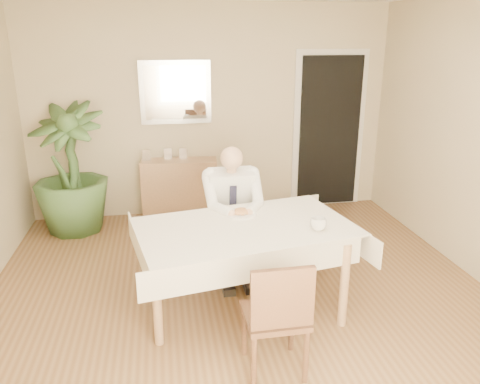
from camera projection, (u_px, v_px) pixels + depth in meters
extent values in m
plane|color=brown|center=(247.00, 313.00, 3.91)|extent=(5.00, 5.00, 0.00)
cube|color=#C8B590|center=(211.00, 112.00, 5.84)|extent=(4.50, 0.02, 2.60)
cube|color=silver|center=(437.00, 360.00, 1.13)|extent=(1.34, 0.02, 1.44)
cube|color=white|center=(433.00, 354.00, 1.15)|extent=(1.18, 0.02, 1.28)
cube|color=silver|center=(328.00, 132.00, 6.16)|extent=(0.96, 0.03, 2.10)
cube|color=black|center=(329.00, 132.00, 6.13)|extent=(0.80, 0.05, 1.95)
cube|color=silver|center=(175.00, 93.00, 5.66)|extent=(0.86, 0.03, 0.76)
cube|color=white|center=(176.00, 93.00, 5.65)|extent=(0.74, 0.02, 0.64)
cube|color=#AC7D51|center=(245.00, 230.00, 3.75)|extent=(1.74, 1.18, 0.04)
cube|color=#F0E3CA|center=(245.00, 227.00, 3.75)|extent=(1.85, 1.29, 0.01)
cube|color=#F0E3CA|center=(258.00, 267.00, 3.31)|extent=(1.67, 0.33, 0.22)
cube|color=#F0E3CA|center=(235.00, 217.00, 4.25)|extent=(1.67, 0.33, 0.22)
cube|color=#F0E3CA|center=(138.00, 246.00, 3.64)|extent=(0.20, 0.99, 0.22)
cube|color=#F0E3CA|center=(345.00, 232.00, 3.92)|extent=(0.20, 0.99, 0.22)
cylinder|color=#AC7D51|center=(157.00, 302.00, 3.41)|extent=(0.07, 0.07, 0.70)
cylinder|color=#AC7D51|center=(344.00, 286.00, 3.64)|extent=(0.07, 0.07, 0.70)
cylinder|color=#AC7D51|center=(157.00, 258.00, 4.10)|extent=(0.07, 0.07, 0.70)
cylinder|color=#AC7D51|center=(314.00, 246.00, 4.33)|extent=(0.07, 0.07, 0.70)
cube|color=#43281B|center=(230.00, 228.00, 4.60)|extent=(0.43, 0.43, 0.04)
cube|color=#43281B|center=(228.00, 200.00, 4.70)|extent=(0.39, 0.08, 0.39)
cylinder|color=#43281B|center=(216.00, 256.00, 4.49)|extent=(0.04, 0.04, 0.38)
cylinder|color=#43281B|center=(250.00, 254.00, 4.54)|extent=(0.04, 0.04, 0.38)
cylinder|color=#43281B|center=(212.00, 242.00, 4.80)|extent=(0.04, 0.04, 0.38)
cylinder|color=#43281B|center=(244.00, 240.00, 4.85)|extent=(0.04, 0.04, 0.38)
cube|color=#43281B|center=(275.00, 316.00, 3.13)|extent=(0.41, 0.41, 0.04)
cube|color=#43281B|center=(283.00, 298.00, 2.88)|extent=(0.41, 0.05, 0.41)
cylinder|color=#43281B|center=(254.00, 363.00, 3.01)|extent=(0.04, 0.04, 0.40)
cylinder|color=#43281B|center=(306.00, 357.00, 3.07)|extent=(0.04, 0.04, 0.40)
cylinder|color=#43281B|center=(244.00, 331.00, 3.34)|extent=(0.04, 0.04, 0.40)
cylinder|color=#43281B|center=(291.00, 326.00, 3.39)|extent=(0.04, 0.04, 0.40)
cube|color=white|center=(231.00, 196.00, 4.46)|extent=(0.42, 0.31, 0.55)
cube|color=black|center=(233.00, 203.00, 4.35)|extent=(0.07, 0.08, 0.36)
cylinder|color=tan|center=(231.00, 168.00, 4.32)|extent=(0.09, 0.09, 0.08)
sphere|color=tan|center=(232.00, 158.00, 4.27)|extent=(0.21, 0.21, 0.21)
cube|color=black|center=(224.00, 227.00, 4.33)|extent=(0.13, 0.42, 0.13)
cube|color=black|center=(245.00, 226.00, 4.36)|extent=(0.13, 0.42, 0.13)
cube|color=black|center=(227.00, 264.00, 4.25)|extent=(0.11, 0.12, 0.45)
cube|color=black|center=(248.00, 263.00, 4.28)|extent=(0.11, 0.12, 0.45)
cube|color=black|center=(228.00, 286.00, 4.25)|extent=(0.11, 0.26, 0.07)
cube|color=black|center=(249.00, 284.00, 4.29)|extent=(0.11, 0.26, 0.07)
cylinder|color=white|center=(241.00, 214.00, 3.97)|extent=(0.26, 0.26, 0.02)
ellipsoid|color=#956135|center=(241.00, 211.00, 3.97)|extent=(0.14, 0.14, 0.06)
cylinder|color=silver|center=(247.00, 214.00, 3.92)|extent=(0.01, 0.13, 0.01)
cylinder|color=silver|center=(238.00, 215.00, 3.91)|extent=(0.01, 0.13, 0.01)
imported|color=white|center=(318.00, 224.00, 3.65)|extent=(0.15, 0.15, 0.10)
cube|color=#AC7D51|center=(180.00, 189.00, 5.89)|extent=(0.95, 0.39, 0.74)
cube|color=silver|center=(146.00, 155.00, 5.72)|extent=(0.10, 0.02, 0.14)
cube|color=silver|center=(168.00, 154.00, 5.79)|extent=(0.10, 0.02, 0.14)
cube|color=silver|center=(183.00, 153.00, 5.81)|extent=(0.10, 0.02, 0.14)
imported|color=#325125|center=(70.00, 169.00, 5.35)|extent=(1.07, 1.07, 1.50)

